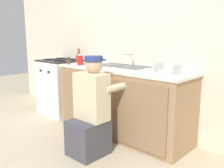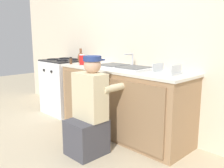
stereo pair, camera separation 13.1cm
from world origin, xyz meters
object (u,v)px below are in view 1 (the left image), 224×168
(plumber_person, at_px, (91,114))
(stove_range, at_px, (61,87))
(coffee_mug, at_px, (89,61))
(dish_rack_tray, at_px, (167,71))
(spice_bottle_pepper, at_px, (69,61))
(vase_decorative, at_px, (79,58))
(sink_double_basin, at_px, (123,67))
(soda_cup_red, at_px, (80,60))

(plumber_person, bearing_deg, stove_range, 155.34)
(stove_range, distance_m, plumber_person, 1.63)
(coffee_mug, height_order, dish_rack_tray, dish_rack_tray)
(plumber_person, bearing_deg, coffee_mug, 138.11)
(coffee_mug, distance_m, spice_bottle_pepper, 0.31)
(dish_rack_tray, height_order, vase_decorative, vase_decorative)
(sink_double_basin, bearing_deg, spice_bottle_pepper, -167.16)
(plumber_person, relative_size, dish_rack_tray, 3.94)
(sink_double_basin, height_order, dish_rack_tray, sink_double_basin)
(spice_bottle_pepper, height_order, vase_decorative, vase_decorative)
(stove_range, xyz_separation_m, plumber_person, (1.48, -0.68, -0.00))
(coffee_mug, relative_size, spice_bottle_pepper, 1.20)
(soda_cup_red, bearing_deg, dish_rack_tray, 6.50)
(coffee_mug, height_order, soda_cup_red, soda_cup_red)
(plumber_person, relative_size, spice_bottle_pepper, 10.52)
(dish_rack_tray, distance_m, spice_bottle_pepper, 1.54)
(vase_decorative, bearing_deg, stove_range, 172.43)
(vase_decorative, bearing_deg, spice_bottle_pepper, -126.71)
(plumber_person, distance_m, dish_rack_tray, 0.99)
(coffee_mug, distance_m, dish_rack_tray, 1.35)
(dish_rack_tray, relative_size, soda_cup_red, 1.84)
(coffee_mug, relative_size, soda_cup_red, 0.83)
(dish_rack_tray, relative_size, spice_bottle_pepper, 2.67)
(spice_bottle_pepper, bearing_deg, soda_cup_red, 19.06)
(dish_rack_tray, xyz_separation_m, vase_decorative, (-1.44, -0.10, 0.07))
(coffee_mug, relative_size, vase_decorative, 0.55)
(stove_range, bearing_deg, dish_rack_tray, 0.58)
(plumber_person, height_order, dish_rack_tray, plumber_person)
(soda_cup_red, bearing_deg, vase_decorative, 150.85)
(vase_decorative, bearing_deg, plumber_person, -33.74)
(soda_cup_red, bearing_deg, plumber_person, -34.27)
(stove_range, distance_m, soda_cup_red, 0.86)
(plumber_person, xyz_separation_m, vase_decorative, (-0.90, 0.60, 0.53))
(stove_range, relative_size, vase_decorative, 4.04)
(stove_range, relative_size, soda_cup_red, 6.12)
(vase_decorative, bearing_deg, sink_double_basin, 5.74)
(sink_double_basin, distance_m, vase_decorative, 0.79)
(plumber_person, xyz_separation_m, dish_rack_tray, (0.53, 0.70, 0.46))
(coffee_mug, bearing_deg, plumber_person, -41.89)
(sink_double_basin, distance_m, stove_range, 1.44)
(plumber_person, bearing_deg, dish_rack_tray, 52.61)
(dish_rack_tray, distance_m, vase_decorative, 1.44)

